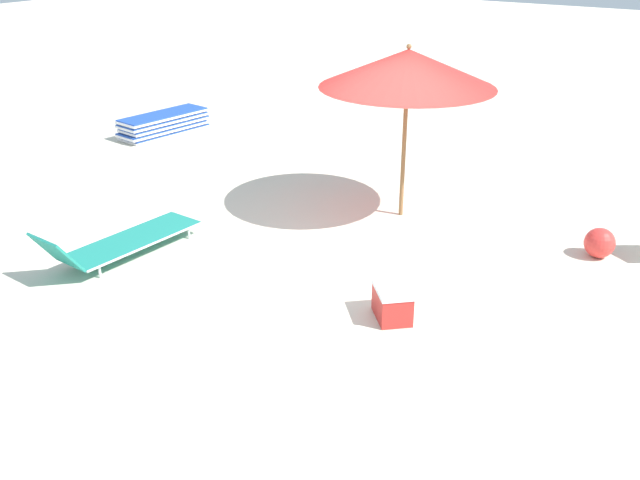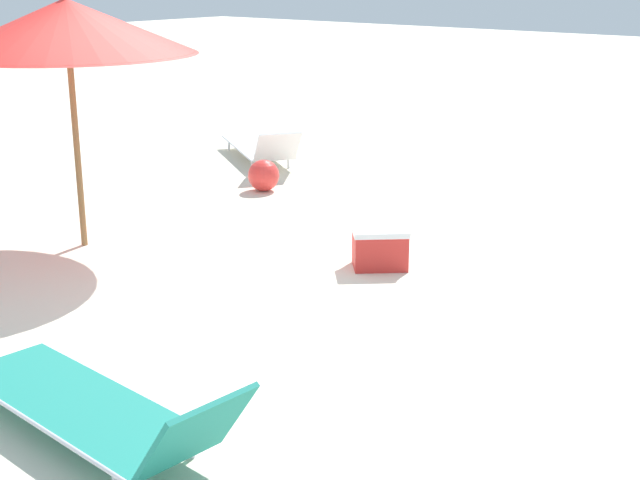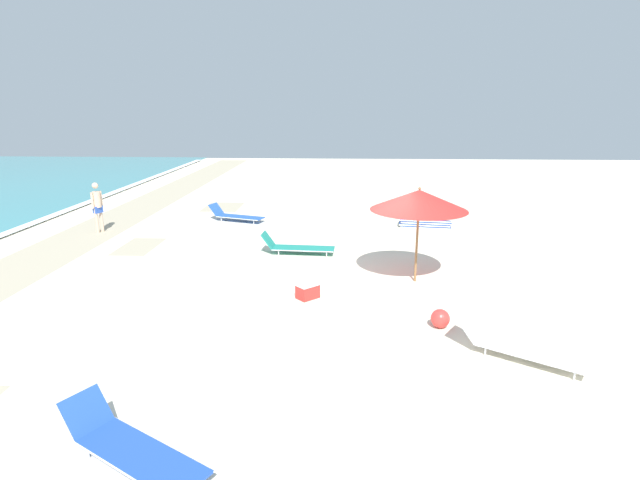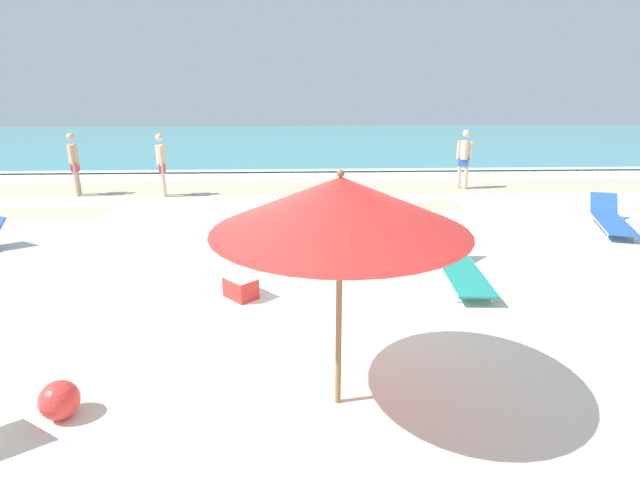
{
  "view_description": "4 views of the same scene",
  "coord_description": "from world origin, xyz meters",
  "px_view_note": "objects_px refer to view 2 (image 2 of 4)",
  "views": [
    {
      "loc": [
        -4.12,
        7.17,
        3.93
      ],
      "look_at": [
        -0.31,
        1.44,
        0.81
      ],
      "focal_mm": 40.0,
      "sensor_mm": 36.0,
      "label": 1
    },
    {
      "loc": [
        5.22,
        5.66,
        2.64
      ],
      "look_at": [
        0.54,
        1.83,
        0.77
      ],
      "focal_mm": 50.0,
      "sensor_mm": 36.0,
      "label": 2
    },
    {
      "loc": [
        -11.93,
        0.4,
        4.36
      ],
      "look_at": [
        0.18,
        0.97,
        1.06
      ],
      "focal_mm": 28.0,
      "sensor_mm": 36.0,
      "label": 3
    },
    {
      "loc": [
        -0.16,
        -5.85,
        3.18
      ],
      "look_at": [
        0.15,
        1.81,
        0.71
      ],
      "focal_mm": 28.0,
      "sensor_mm": 36.0,
      "label": 4
    }
  ],
  "objects_px": {
    "sun_lounger_under_umbrella": "(261,147)",
    "sun_lounger_near_water_right": "(100,409)",
    "beach_umbrella": "(67,27)",
    "cooler_box": "(380,248)",
    "beach_ball": "(264,175)"
  },
  "relations": [
    {
      "from": "beach_umbrella",
      "to": "cooler_box",
      "type": "bearing_deg",
      "value": 115.84
    },
    {
      "from": "cooler_box",
      "to": "sun_lounger_under_umbrella",
      "type": "bearing_deg",
      "value": -76.89
    },
    {
      "from": "cooler_box",
      "to": "beach_umbrella",
      "type": "bearing_deg",
      "value": -17.05
    },
    {
      "from": "sun_lounger_under_umbrella",
      "to": "sun_lounger_near_water_right",
      "type": "bearing_deg",
      "value": 68.99
    },
    {
      "from": "beach_umbrella",
      "to": "sun_lounger_near_water_right",
      "type": "distance_m",
      "value": 4.4
    },
    {
      "from": "beach_umbrella",
      "to": "beach_ball",
      "type": "height_order",
      "value": "beach_umbrella"
    },
    {
      "from": "sun_lounger_under_umbrella",
      "to": "sun_lounger_near_water_right",
      "type": "height_order",
      "value": "sun_lounger_near_water_right"
    },
    {
      "from": "sun_lounger_near_water_right",
      "to": "beach_ball",
      "type": "bearing_deg",
      "value": -142.45
    },
    {
      "from": "sun_lounger_under_umbrella",
      "to": "cooler_box",
      "type": "height_order",
      "value": "sun_lounger_under_umbrella"
    },
    {
      "from": "sun_lounger_under_umbrella",
      "to": "beach_ball",
      "type": "relative_size",
      "value": 5.73
    },
    {
      "from": "beach_umbrella",
      "to": "cooler_box",
      "type": "relative_size",
      "value": 4.0
    },
    {
      "from": "sun_lounger_under_umbrella",
      "to": "beach_ball",
      "type": "height_order",
      "value": "sun_lounger_under_umbrella"
    },
    {
      "from": "beach_umbrella",
      "to": "sun_lounger_under_umbrella",
      "type": "xyz_separation_m",
      "value": [
        -3.95,
        -1.29,
        -1.88
      ]
    },
    {
      "from": "beach_umbrella",
      "to": "sun_lounger_near_water_right",
      "type": "height_order",
      "value": "beach_umbrella"
    },
    {
      "from": "beach_umbrella",
      "to": "sun_lounger_near_water_right",
      "type": "relative_size",
      "value": 1.1
    }
  ]
}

